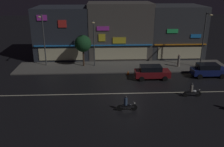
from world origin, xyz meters
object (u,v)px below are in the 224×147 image
parked_car_trailing (152,72)px  motorcycle_lead (192,91)px  streetlamp_mid (94,39)px  streetlamp_east (204,36)px  motorcycle_following (127,105)px  traffic_cone (128,73)px  pedestrian_on_sidewalk (179,61)px  parked_car_near_kerb (208,70)px  streetlamp_west (43,36)px

parked_car_trailing → motorcycle_lead: bearing=120.5°
streetlamp_mid → parked_car_trailing: size_ratio=1.50×
streetlamp_east → motorcycle_following: size_ratio=3.94×
motorcycle_following → motorcycle_lead: bearing=-153.1°
parked_car_trailing → streetlamp_east: bearing=-154.4°
motorcycle_following → traffic_cone: motorcycle_following is taller
pedestrian_on_sidewalk → motorcycle_following: (-8.54, -12.20, -0.34)m
traffic_cone → streetlamp_east: bearing=11.3°
pedestrian_on_sidewalk → streetlamp_east: bearing=29.9°
streetlamp_east → traffic_cone: (-10.39, -2.07, -4.25)m
parked_car_trailing → parked_car_near_kerb: bearing=-176.6°
streetlamp_mid → motorcycle_following: bearing=-75.9°
parked_car_near_kerb → parked_car_trailing: 7.34m
streetlamp_mid → parked_car_trailing: (7.18, -4.81, -3.12)m
parked_car_near_kerb → motorcycle_lead: (-4.16, -5.83, -0.24)m
parked_car_trailing → motorcycle_lead: (3.18, -5.39, -0.24)m
streetlamp_mid → motorcycle_lead: (10.36, -10.20, -3.36)m
traffic_cone → parked_car_near_kerb: bearing=-6.5°
streetlamp_mid → streetlamp_east: size_ratio=0.86×
parked_car_near_kerb → pedestrian_on_sidewalk: bearing=-53.3°
motorcycle_lead → motorcycle_following: (-7.12, -2.72, 0.00)m
streetlamp_mid → traffic_cone: size_ratio=11.72×
streetlamp_east → parked_car_trailing: (-7.62, -3.65, -3.66)m
streetlamp_mid → parked_car_trailing: 9.19m
streetlamp_east → motorcycle_lead: streetlamp_east is taller
traffic_cone → parked_car_trailing: bearing=-29.8°
motorcycle_lead → streetlamp_west: bearing=-34.0°
streetlamp_mid → pedestrian_on_sidewalk: bearing=-3.5°
parked_car_trailing → motorcycle_following: bearing=64.1°
streetlamp_east → traffic_cone: bearing=-168.7°
parked_car_trailing → motorcycle_following: size_ratio=2.26×
streetlamp_west → parked_car_near_kerb: (21.42, -4.91, -3.49)m
motorcycle_following → pedestrian_on_sidewalk: bearing=-119.0°
parked_car_near_kerb → streetlamp_east: bearing=-95.2°
streetlamp_east → pedestrian_on_sidewalk: bearing=171.8°
motorcycle_following → traffic_cone: (1.17, 9.69, -0.36)m
pedestrian_on_sidewalk → parked_car_near_kerb: (2.73, -3.66, -0.10)m
motorcycle_following → traffic_cone: bearing=-90.8°
streetlamp_west → parked_car_trailing: (14.09, -5.35, -3.49)m
parked_car_near_kerb → motorcycle_lead: size_ratio=2.26×
streetlamp_west → motorcycle_following: bearing=-53.0°
streetlamp_east → parked_car_near_kerb: 4.88m
parked_car_trailing → streetlamp_mid: bearing=-33.8°
streetlamp_mid → parked_car_near_kerb: (14.51, -4.37, -3.12)m
streetlamp_east → motorcycle_following: 16.95m
parked_car_near_kerb → motorcycle_following: bearing=37.2°
streetlamp_west → pedestrian_on_sidewalk: bearing=-3.8°
pedestrian_on_sidewalk → parked_car_trailing: bearing=-100.2°
parked_car_trailing → motorcycle_following: (-3.94, -8.10, -0.24)m
streetlamp_mid → parked_car_trailing: bearing=-33.8°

